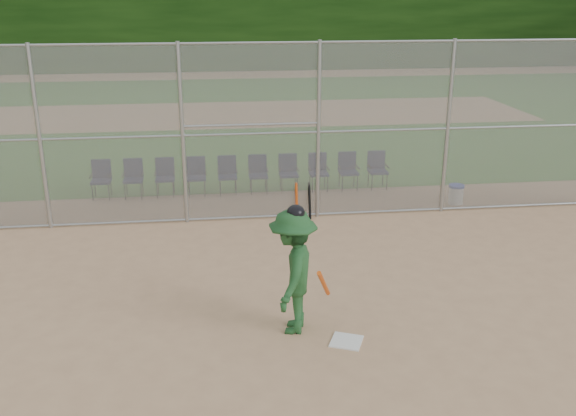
{
  "coord_description": "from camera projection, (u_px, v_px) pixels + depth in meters",
  "views": [
    {
      "loc": [
        -1.43,
        -8.88,
        5.06
      ],
      "look_at": [
        0.0,
        2.5,
        1.1
      ],
      "focal_mm": 40.0,
      "sensor_mm": 36.0,
      "label": 1
    }
  ],
  "objects": [
    {
      "name": "grass_strip",
      "position": [
        242.0,
        114.0,
        27.03
      ],
      "size": [
        100.0,
        100.0,
        0.0
      ],
      "primitive_type": "plane",
      "color": "#285D1C",
      "rests_on": "ground"
    },
    {
      "name": "chair_9",
      "position": [
        378.0,
        171.0,
        16.9
      ],
      "size": [
        0.54,
        0.52,
        0.96
      ],
      "primitive_type": null,
      "color": "#0F1739",
      "rests_on": "ground"
    },
    {
      "name": "chair_1",
      "position": [
        133.0,
        179.0,
        16.15
      ],
      "size": [
        0.54,
        0.52,
        0.96
      ],
      "primitive_type": null,
      "color": "#0F1739",
      "rests_on": "ground"
    },
    {
      "name": "batter_at_plate",
      "position": [
        293.0,
        271.0,
        9.69
      ],
      "size": [
        1.09,
        1.43,
        2.05
      ],
      "color": "#1F4F25",
      "rests_on": "ground"
    },
    {
      "name": "backstop_fence",
      "position": [
        274.0,
        130.0,
        14.16
      ],
      "size": [
        16.09,
        0.09,
        4.0
      ],
      "color": "gray",
      "rests_on": "ground"
    },
    {
      "name": "chair_5",
      "position": [
        258.0,
        175.0,
        16.53
      ],
      "size": [
        0.54,
        0.52,
        0.96
      ],
      "primitive_type": null,
      "color": "#0F1739",
      "rests_on": "ground"
    },
    {
      "name": "ground",
      "position": [
        308.0,
        325.0,
        10.15
      ],
      "size": [
        100.0,
        100.0,
        0.0
      ],
      "primitive_type": "plane",
      "color": "tan",
      "rests_on": "ground"
    },
    {
      "name": "chair_0",
      "position": [
        101.0,
        180.0,
        16.06
      ],
      "size": [
        0.54,
        0.52,
        0.96
      ],
      "primitive_type": null,
      "color": "#0F1739",
      "rests_on": "ground"
    },
    {
      "name": "chair_4",
      "position": [
        228.0,
        176.0,
        16.43
      ],
      "size": [
        0.54,
        0.52,
        0.96
      ],
      "primitive_type": null,
      "color": "#0F1739",
      "rests_on": "ground"
    },
    {
      "name": "chair_3",
      "position": [
        196.0,
        177.0,
        16.34
      ],
      "size": [
        0.54,
        0.52,
        0.96
      ],
      "primitive_type": null,
      "color": "#0F1739",
      "rests_on": "ground"
    },
    {
      "name": "home_plate",
      "position": [
        346.0,
        341.0,
        9.65
      ],
      "size": [
        0.59,
        0.59,
        0.02
      ],
      "primitive_type": "cube",
      "rotation": [
        0.0,
        0.0,
        -0.41
      ],
      "color": "silver",
      "rests_on": "ground"
    },
    {
      "name": "chair_7",
      "position": [
        319.0,
        173.0,
        16.71
      ],
      "size": [
        0.54,
        0.52,
        0.96
      ],
      "primitive_type": null,
      "color": "#0F1739",
      "rests_on": "ground"
    },
    {
      "name": "water_cooler",
      "position": [
        456.0,
        194.0,
        15.75
      ],
      "size": [
        0.38,
        0.38,
        0.48
      ],
      "color": "white",
      "rests_on": "ground"
    },
    {
      "name": "chair_6",
      "position": [
        289.0,
        174.0,
        16.62
      ],
      "size": [
        0.54,
        0.52,
        0.96
      ],
      "primitive_type": null,
      "color": "#0F1739",
      "rests_on": "ground"
    },
    {
      "name": "dirt_patch_far",
      "position": [
        242.0,
        114.0,
        27.03
      ],
      "size": [
        24.0,
        24.0,
        0.0
      ],
      "primitive_type": "plane",
      "color": "tan",
      "rests_on": "ground"
    },
    {
      "name": "chair_8",
      "position": [
        349.0,
        172.0,
        16.81
      ],
      "size": [
        0.54,
        0.52,
        0.96
      ],
      "primitive_type": null,
      "color": "#0F1739",
      "rests_on": "ground"
    },
    {
      "name": "spare_bats",
      "position": [
        303.0,
        201.0,
        14.7
      ],
      "size": [
        0.36,
        0.29,
        0.84
      ],
      "color": "#D84C14",
      "rests_on": "ground"
    },
    {
      "name": "chair_2",
      "position": [
        165.0,
        178.0,
        16.25
      ],
      "size": [
        0.54,
        0.52,
        0.96
      ],
      "primitive_type": null,
      "color": "#0F1739",
      "rests_on": "ground"
    }
  ]
}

